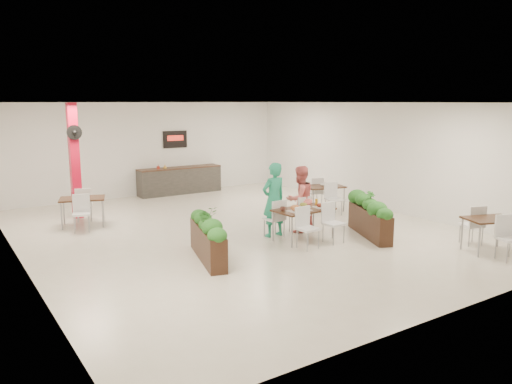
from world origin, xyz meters
TOP-DOWN VIEW (x-y plane):
  - ground at (0.00, 0.00)m, footprint 12.00×12.00m
  - room_shell at (0.00, 0.00)m, footprint 10.10×12.10m
  - red_column at (-3.00, 3.79)m, footprint 0.40×0.41m
  - service_counter at (1.00, 5.65)m, footprint 3.00×0.64m
  - main_table at (0.86, -1.49)m, footprint 1.44×1.68m
  - diner_man at (0.47, -0.84)m, footprint 0.68×0.47m
  - diner_woman at (1.27, -0.84)m, footprint 0.84×0.67m
  - planter_left at (-1.73, -1.58)m, footprint 0.87×2.08m
  - planter_right at (2.42, -2.11)m, footprint 1.12×1.97m
  - side_table_a at (-3.12, 2.74)m, footprint 1.30×1.67m
  - side_table_b at (3.39, 0.69)m, footprint 1.28×1.67m
  - side_table_c at (3.63, -4.46)m, footprint 1.23×1.67m

SIDE VIEW (x-z plane):
  - ground at x=0.00m, z-range 0.00..0.00m
  - service_counter at x=1.00m, z-range -0.61..1.59m
  - planter_right at x=2.42m, z-range -0.04..1.07m
  - planter_left at x=-1.73m, z-range -0.03..1.09m
  - side_table_c at x=3.63m, z-range 0.15..1.07m
  - side_table_a at x=-3.12m, z-range 0.16..1.09m
  - side_table_b at x=3.39m, z-range 0.16..1.09m
  - main_table at x=0.86m, z-range 0.17..1.10m
  - diner_woman at x=1.27m, z-range 0.00..1.66m
  - diner_man at x=0.47m, z-range 0.00..1.80m
  - red_column at x=-3.00m, z-range 0.04..3.24m
  - room_shell at x=0.00m, z-range 0.40..3.62m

